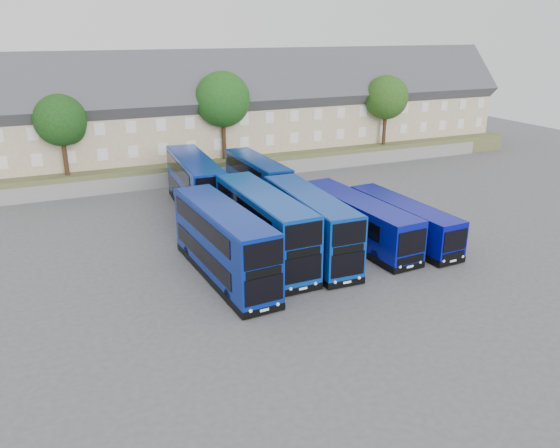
{
  "coord_description": "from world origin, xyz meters",
  "views": [
    {
      "loc": [
        -15.82,
        -29.75,
        15.37
      ],
      "look_at": [
        -1.13,
        3.58,
        2.2
      ],
      "focal_mm": 35.0,
      "sensor_mm": 36.0,
      "label": 1
    }
  ],
  "objects": [
    {
      "name": "ground",
      "position": [
        0.0,
        0.0,
        0.0
      ],
      "size": [
        120.0,
        120.0,
        0.0
      ],
      "primitive_type": "plane",
      "color": "#4E4D53",
      "rests_on": "ground"
    },
    {
      "name": "tree_far",
      "position": [
        28.15,
        32.1,
        7.73
      ],
      "size": [
        5.44,
        5.44,
        8.67
      ],
      "color": "#382314",
      "rests_on": "earth_bank"
    },
    {
      "name": "tree_east",
      "position": [
        22.15,
        25.1,
        7.39
      ],
      "size": [
        5.12,
        5.12,
        8.16
      ],
      "color": "#382314",
      "rests_on": "earth_bank"
    },
    {
      "name": "dd_rear_left",
      "position": [
        -4.07,
        15.27,
        2.35
      ],
      "size": [
        3.34,
        12.12,
        4.77
      ],
      "rotation": [
        0.0,
        0.0,
        -0.05
      ],
      "color": "navy",
      "rests_on": "ground"
    },
    {
      "name": "dd_front_mid",
      "position": [
        -2.61,
        2.99,
        2.35
      ],
      "size": [
        3.01,
        12.1,
        4.79
      ],
      "rotation": [
        0.0,
        0.0,
        0.02
      ],
      "color": "#08379C",
      "rests_on": "ground"
    },
    {
      "name": "tree_mid",
      "position": [
        2.15,
        25.6,
        8.07
      ],
      "size": [
        5.76,
        5.76,
        9.18
      ],
      "color": "#382314",
      "rests_on": "earth_bank"
    },
    {
      "name": "coach_east_b",
      "position": [
        8.4,
        2.11,
        1.48
      ],
      "size": [
        2.9,
        11.14,
        3.02
      ],
      "rotation": [
        0.0,
        0.0,
        0.05
      ],
      "color": "#070A8D",
      "rests_on": "ground"
    },
    {
      "name": "retaining_wall",
      "position": [
        0.0,
        24.0,
        0.75
      ],
      "size": [
        70.0,
        0.4,
        1.5
      ],
      "primitive_type": "cube",
      "color": "slate",
      "rests_on": "ground"
    },
    {
      "name": "coach_east_a",
      "position": [
        5.05,
        3.19,
        1.66
      ],
      "size": [
        3.37,
        12.53,
        3.39
      ],
      "rotation": [
        0.0,
        0.0,
        0.06
      ],
      "color": "#071090",
      "rests_on": "ground"
    },
    {
      "name": "earth_bank",
      "position": [
        0.0,
        34.0,
        1.0
      ],
      "size": [
        80.0,
        20.0,
        2.0
      ],
      "primitive_type": "cube",
      "color": "brown",
      "rests_on": "ground"
    },
    {
      "name": "tree_west",
      "position": [
        -13.85,
        25.1,
        7.05
      ],
      "size": [
        4.8,
        4.8,
        7.65
      ],
      "color": "#382314",
      "rests_on": "earth_bank"
    },
    {
      "name": "dd_rear_right",
      "position": [
        1.75,
        15.22,
        2.04
      ],
      "size": [
        2.66,
        10.55,
        4.17
      ],
      "rotation": [
        0.0,
        0.0,
        0.02
      ],
      "color": "navy",
      "rests_on": "ground"
    },
    {
      "name": "dd_front_right",
      "position": [
        0.58,
        2.33,
        2.22
      ],
      "size": [
        2.96,
        11.47,
        4.53
      ],
      "rotation": [
        0.0,
        0.0,
        -0.03
      ],
      "color": "#083495",
      "rests_on": "ground"
    },
    {
      "name": "terrace_row",
      "position": [
        6.0,
        30.0,
        6.6
      ],
      "size": [
        66.0,
        10.4,
        11.2
      ],
      "color": "tan",
      "rests_on": "earth_bank"
    },
    {
      "name": "dd_front_left",
      "position": [
        -6.06,
        1.29,
        2.29
      ],
      "size": [
        3.47,
        11.89,
        4.67
      ],
      "rotation": [
        0.0,
        0.0,
        0.07
      ],
      "color": "navy",
      "rests_on": "ground"
    }
  ]
}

